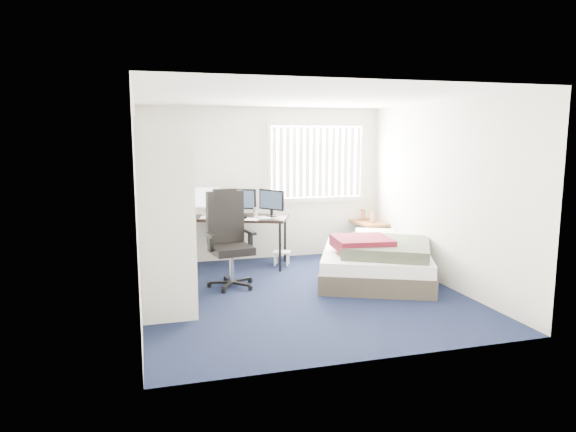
% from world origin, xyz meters
% --- Properties ---
extents(ground, '(4.20, 4.20, 0.00)m').
position_xyz_m(ground, '(0.00, 0.00, 0.00)').
color(ground, black).
rests_on(ground, ground).
extents(room_shell, '(4.20, 4.20, 4.20)m').
position_xyz_m(room_shell, '(0.00, 0.00, 1.51)').
color(room_shell, silver).
rests_on(room_shell, ground).
extents(window_assembly, '(1.72, 0.09, 1.32)m').
position_xyz_m(window_assembly, '(0.90, 2.04, 1.60)').
color(window_assembly, white).
rests_on(window_assembly, ground).
extents(closet, '(0.64, 1.84, 2.22)m').
position_xyz_m(closet, '(-1.67, 0.27, 1.35)').
color(closet, beige).
rests_on(closet, ground).
extents(desk, '(1.75, 1.30, 1.24)m').
position_xyz_m(desk, '(-0.53, 1.75, 0.81)').
color(desk, black).
rests_on(desk, ground).
extents(office_chair, '(0.71, 0.71, 1.32)m').
position_xyz_m(office_chair, '(-0.84, 0.65, 0.51)').
color(office_chair, black).
rests_on(office_chair, ground).
extents(footstool, '(0.33, 0.31, 0.22)m').
position_xyz_m(footstool, '(0.15, 1.54, 0.17)').
color(footstool, white).
rests_on(footstool, ground).
extents(nightstand, '(0.49, 0.88, 0.77)m').
position_xyz_m(nightstand, '(1.75, 1.85, 0.52)').
color(nightstand, brown).
rests_on(nightstand, ground).
extents(bed, '(2.18, 2.43, 0.66)m').
position_xyz_m(bed, '(1.24, 0.39, 0.28)').
color(bed, '#3A3329').
rests_on(bed, ground).
extents(pine_box, '(0.45, 0.36, 0.31)m').
position_xyz_m(pine_box, '(-1.65, -0.42, 0.16)').
color(pine_box, tan).
rests_on(pine_box, ground).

